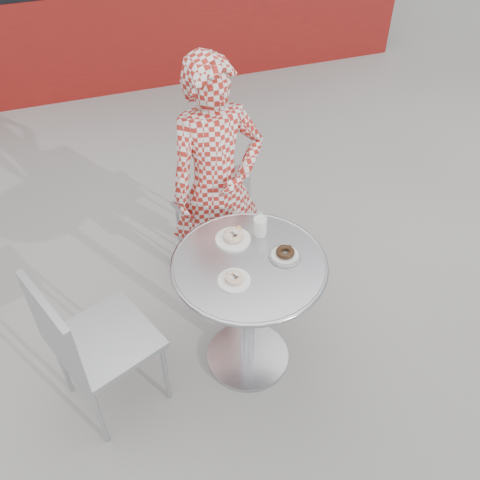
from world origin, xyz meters
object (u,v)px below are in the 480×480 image
object	(u,v)px
seated_person	(217,186)
plate_near	(234,279)
bistro_table	(249,289)
chair_left	(110,364)
milk_cup	(260,226)
plate_far	(233,237)
plate_checker	(285,254)
chair_far	(212,227)

from	to	relation	value
seated_person	plate_near	world-z (taller)	seated_person
bistro_table	chair_left	xyz separation A→B (m)	(-0.77, -0.00, -0.31)
bistro_table	milk_cup	bearing A→B (deg)	55.78
bistro_table	plate_far	bearing A→B (deg)	96.41
chair_left	plate_far	size ratio (longest dim) A/B	5.29
plate_far	chair_left	bearing A→B (deg)	-165.95
bistro_table	plate_checker	size ratio (longest dim) A/B	4.83
plate_checker	bistro_table	bearing A→B (deg)	176.46
plate_near	milk_cup	size ratio (longest dim) A/B	1.32
plate_near	plate_checker	distance (m)	0.31
chair_far	plate_far	xyz separation A→B (m)	(-0.08, -0.73, 0.57)
chair_left	bistro_table	bearing A→B (deg)	-111.74
seated_person	plate_far	size ratio (longest dim) A/B	8.67
chair_left	plate_far	distance (m)	0.93
chair_far	seated_person	distance (m)	0.60
plate_near	milk_cup	bearing A→B (deg)	49.65
plate_checker	chair_left	bearing A→B (deg)	179.36
bistro_table	milk_cup	xyz separation A→B (m)	(0.13, 0.18, 0.25)
chair_far	seated_person	bearing A→B (deg)	68.00
bistro_table	seated_person	distance (m)	0.69
chair_far	plate_checker	world-z (taller)	plate_checker
plate_near	plate_checker	bearing A→B (deg)	15.32
plate_near	chair_far	bearing A→B (deg)	80.34
seated_person	chair_far	bearing A→B (deg)	78.80
plate_checker	milk_cup	bearing A→B (deg)	107.29
bistro_table	chair_far	distance (m)	0.99
chair_left	milk_cup	world-z (taller)	chair_left
chair_far	chair_left	distance (m)	1.24
seated_person	plate_far	xyz separation A→B (m)	(-0.06, -0.48, 0.03)
chair_far	seated_person	size ratio (longest dim) A/B	0.51
plate_far	plate_near	bearing A→B (deg)	-107.64
milk_cup	plate_checker	bearing A→B (deg)	-72.71
chair_far	plate_near	world-z (taller)	plate_near
chair_left	seated_person	xyz separation A→B (m)	(0.81, 0.67, 0.49)
seated_person	milk_cup	size ratio (longest dim) A/B	13.14
plate_far	chair_far	bearing A→B (deg)	83.49
plate_far	milk_cup	world-z (taller)	milk_cup
chair_far	plate_far	distance (m)	0.93
chair_far	milk_cup	world-z (taller)	milk_cup
plate_far	milk_cup	bearing A→B (deg)	-1.12
chair_left	plate_near	xyz separation A→B (m)	(0.66, -0.09, 0.52)
plate_checker	plate_far	bearing A→B (deg)	136.22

